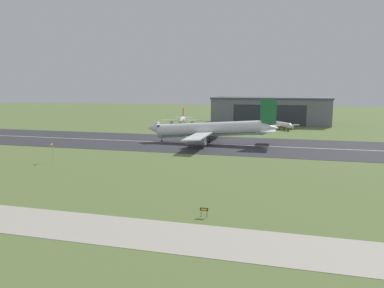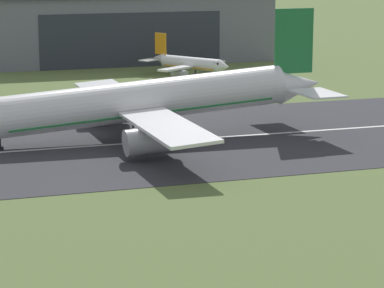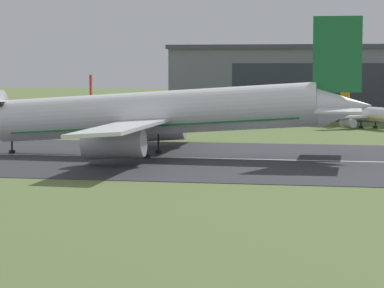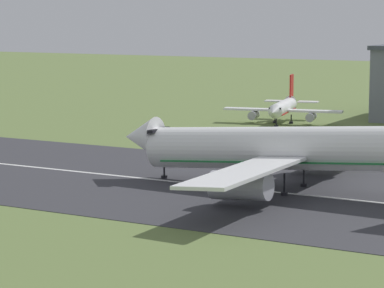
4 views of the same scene
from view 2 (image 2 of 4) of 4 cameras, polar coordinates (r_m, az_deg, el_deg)
runway_strip at (r=130.70m, az=7.28°, el=0.79°), size 511.93×45.37×0.06m
runway_centreline at (r=130.70m, az=7.28°, el=0.80°), size 460.74×0.70×0.01m
hangar_building at (r=214.77m, az=-4.86°, el=7.44°), size 68.65×32.60×15.69m
airplane_landing at (r=123.29m, az=-3.02°, el=2.67°), size 52.34×50.29×17.37m
airplane_parked_east at (r=185.33m, az=-0.11°, el=5.06°), size 18.82×19.39×8.36m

